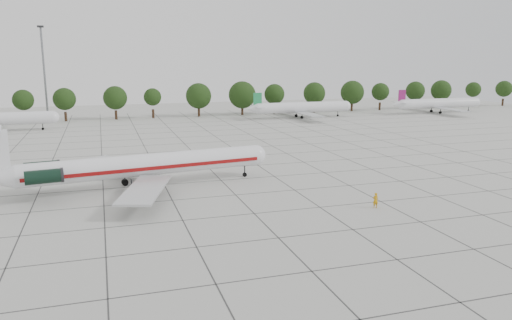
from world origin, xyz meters
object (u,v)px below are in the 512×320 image
(ground_crew, at_px, (375,200))
(bg_airliner_e, at_px, (439,104))
(floodlight_mast, at_px, (44,67))
(bg_airliner_d, at_px, (302,108))
(main_airliner, at_px, (132,166))

(ground_crew, bearing_deg, bg_airliner_e, -126.15)
(bg_airliner_e, bearing_deg, floodlight_mast, 170.18)
(ground_crew, bearing_deg, bg_airliner_d, -102.36)
(main_airliner, height_order, bg_airliner_d, main_airliner)
(ground_crew, height_order, bg_airliner_d, bg_airliner_d)
(main_airliner, height_order, floodlight_mast, floodlight_mast)
(ground_crew, xyz_separation_m, bg_airliner_d, (25.17, 83.21, 2.01))
(bg_airliner_d, bearing_deg, ground_crew, -106.83)
(ground_crew, height_order, floodlight_mast, floodlight_mast)
(main_airliner, relative_size, bg_airliner_d, 1.33)
(main_airliner, xyz_separation_m, bg_airliner_e, (96.84, 65.26, -0.21))
(bg_airliner_e, bearing_deg, main_airliner, -146.02)
(main_airliner, relative_size, floodlight_mast, 1.47)
(main_airliner, height_order, bg_airliner_e, main_airliner)
(bg_airliner_e, bearing_deg, bg_airliner_d, 178.82)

